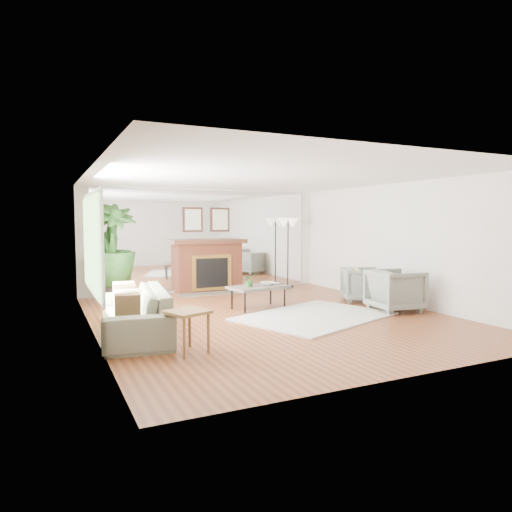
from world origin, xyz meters
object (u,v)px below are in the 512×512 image
armchair_back (362,284)px  side_table (187,317)px  coffee_table (258,288)px  sofa (134,312)px  potted_ficus (112,248)px  fireplace (209,265)px  floor_lamp (288,228)px  armchair_front (395,290)px

armchair_back → side_table: armchair_back is taller
coffee_table → sofa: (-2.59, -1.07, -0.06)m
potted_ficus → fireplace: bearing=4.0°
sofa → potted_ficus: (0.17, 3.39, 0.78)m
fireplace → sofa: fireplace is taller
coffee_table → side_table: side_table is taller
coffee_table → side_table: 3.16m
sofa → armchair_back: (4.94, 0.86, 0.02)m
coffee_table → potted_ficus: potted_ficus is taller
armchair_back → potted_ficus: (-4.77, 2.54, 0.77)m
fireplace → potted_ficus: (-2.28, -0.16, 0.47)m
coffee_table → sofa: sofa is taller
fireplace → armchair_back: 3.68m
fireplace → armchair_back: (2.49, -2.69, -0.30)m
floor_lamp → coffee_table: bearing=-130.2°
armchair_front → potted_ficus: bearing=58.2°
side_table → coffee_table: bearing=47.3°
armchair_front → coffee_table: bearing=65.6°
armchair_back → floor_lamp: floor_lamp is taller
coffee_table → armchair_back: armchair_back is taller
fireplace → floor_lamp: bearing=-4.3°
sofa → potted_ficus: size_ratio=1.13×
side_table → armchair_back: bearing=25.2°
fireplace → coffee_table: fireplace is taller
armchair_front → side_table: (-4.39, -0.99, 0.07)m
coffee_table → floor_lamp: floor_lamp is taller
sofa → armchair_back: 5.01m
sofa → armchair_front: size_ratio=2.71×
fireplace → side_table: bearing=-112.6°
coffee_table → potted_ficus: 3.43m
armchair_front → floor_lamp: 3.84m
side_table → potted_ficus: potted_ficus is taller
coffee_table → potted_ficus: (-2.42, 2.33, 0.72)m
armchair_front → sofa: bearing=93.1°
fireplace → armchair_front: (2.39, -3.82, -0.26)m
potted_ficus → coffee_table: bearing=-43.9°
sofa → side_table: bearing=26.4°
fireplace → armchair_back: size_ratio=2.56×
side_table → sofa: bearing=109.5°
side_table → floor_lamp: 6.30m
side_table → floor_lamp: (4.11, 4.65, 1.06)m
coffee_table → floor_lamp: size_ratio=0.68×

